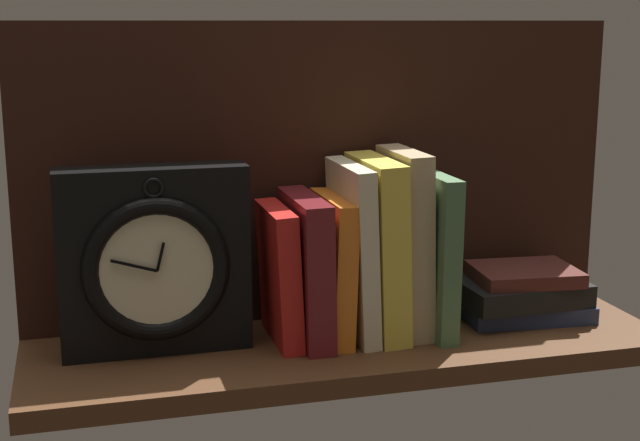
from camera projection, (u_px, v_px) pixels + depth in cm
name	position (u px, v px, depth cm)	size (l,w,h in cm)	color
ground_plane	(349.00, 349.00, 115.01)	(80.41, 23.84, 2.50)	#4C2D19
back_panel	(325.00, 172.00, 121.18)	(80.41, 1.20, 39.43)	black
book_red_requiem	(279.00, 275.00, 112.91)	(2.74, 12.95, 17.09)	red
book_maroon_dawkins	(306.00, 268.00, 113.65)	(3.50, 15.44, 18.32)	maroon
book_orange_pandolfini	(332.00, 267.00, 114.54)	(2.61, 14.03, 18.02)	orange
book_cream_twain	(353.00, 250.00, 114.81)	(2.31, 14.64, 22.08)	beige
book_yellow_seinlanguage	(377.00, 247.00, 115.60)	(3.66, 15.01, 22.61)	gold
book_tan_shortstories	(405.00, 241.00, 116.46)	(3.17, 12.97, 23.52)	tan
book_green_romantic	(427.00, 250.00, 117.56)	(2.45, 16.86, 20.72)	#476B44
framed_clock	(155.00, 262.00, 108.52)	(22.65, 7.15, 22.65)	black
book_stack_side	(521.00, 293.00, 122.78)	(18.14, 12.43, 7.14)	#232D4C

